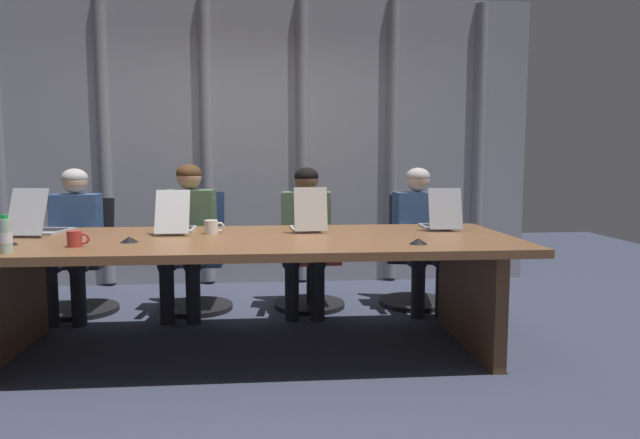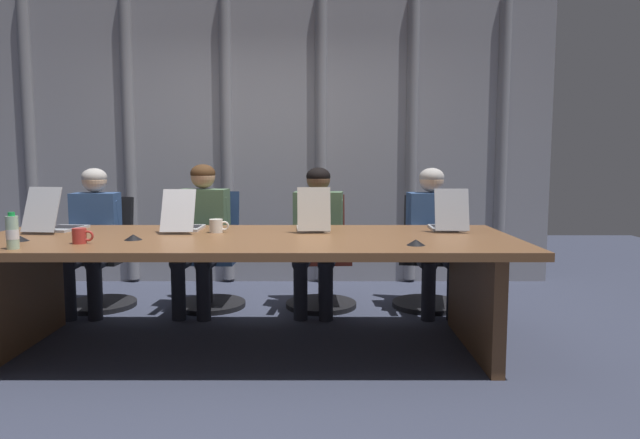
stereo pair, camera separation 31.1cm
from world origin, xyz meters
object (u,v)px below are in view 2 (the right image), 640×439
(office_chair_right_mid, at_px, (426,264))
(coffee_mug_near, at_px, (77,236))
(person_right_mid, at_px, (431,229))
(conference_mic_right_side, at_px, (413,242))
(laptop_right_mid, at_px, (445,222))
(person_center, at_px, (315,229))
(office_chair_center, at_px, (318,264))
(laptop_left_mid, at_px, (181,223))
(laptop_left_end, at_px, (53,223))
(office_chair_left_end, at_px, (98,265))
(office_chair_left_mid, at_px, (208,263))
(conference_mic_middle, at_px, (130,237))
(coffee_mug_far, at_px, (214,226))
(person_left_mid, at_px, (198,227))
(person_left_end, at_px, (90,230))
(laptop_center, at_px, (311,222))
(conference_mic_left_side, at_px, (16,238))
(water_bottle_primary, at_px, (9,233))

(office_chair_right_mid, bearing_deg, coffee_mug_near, -48.88)
(person_right_mid, relative_size, conference_mic_right_side, 10.73)
(laptop_right_mid, relative_size, person_center, 0.34)
(office_chair_center, bearing_deg, laptop_left_mid, -52.69)
(laptop_left_end, bearing_deg, office_chair_left_end, 9.13)
(office_chair_left_mid, relative_size, coffee_mug_near, 7.67)
(laptop_left_end, xyz_separation_m, conference_mic_middle, (0.69, -0.44, -0.04))
(office_chair_left_end, bearing_deg, office_chair_center, 93.51)
(person_right_mid, bearing_deg, office_chair_left_mid, -97.54)
(laptop_right_mid, height_order, office_chair_center, laptop_right_mid)
(office_chair_left_end, height_order, office_chair_left_mid, office_chair_left_mid)
(conference_mic_middle, bearing_deg, person_center, 44.38)
(coffee_mug_far, bearing_deg, conference_mic_middle, -142.37)
(person_left_mid, bearing_deg, person_center, 95.25)
(laptop_left_mid, xyz_separation_m, coffee_mug_near, (-0.47, -0.61, -0.01))
(laptop_left_end, bearing_deg, office_chair_right_mid, -65.57)
(office_chair_left_mid, relative_size, person_left_end, 0.83)
(person_center, relative_size, conference_mic_right_side, 10.77)
(laptop_center, height_order, office_chair_right_mid, laptop_center)
(laptop_left_mid, xyz_separation_m, conference_mic_right_side, (1.52, -0.68, -0.04))
(office_chair_left_mid, xyz_separation_m, coffee_mug_near, (-0.50, -1.43, 0.43))
(person_center, height_order, conference_mic_right_side, person_center)
(person_left_end, distance_m, conference_mic_middle, 1.32)
(laptop_left_mid, distance_m, conference_mic_left_side, 1.03)
(office_chair_center, relative_size, coffee_mug_near, 7.45)
(office_chair_left_end, relative_size, office_chair_left_mid, 0.95)
(person_left_end, distance_m, coffee_mug_far, 1.39)
(conference_mic_left_side, bearing_deg, water_bottle_primary, -67.62)
(laptop_left_end, bearing_deg, person_center, -61.89)
(office_chair_center, xyz_separation_m, water_bottle_primary, (-1.73, -1.63, 0.49))
(office_chair_left_end, relative_size, water_bottle_primary, 4.44)
(coffee_mug_far, xyz_separation_m, conference_mic_right_side, (1.27, -0.58, -0.03))
(laptop_center, distance_m, conference_mic_left_side, 1.87)
(person_left_mid, relative_size, conference_mic_middle, 11.01)
(office_chair_left_mid, bearing_deg, person_right_mid, 87.14)
(person_left_end, xyz_separation_m, water_bottle_primary, (0.15, -1.48, 0.17))
(office_chair_right_mid, distance_m, coffee_mug_far, 1.93)
(person_center, bearing_deg, person_right_mid, 95.80)
(office_chair_right_mid, bearing_deg, person_left_mid, -75.50)
(coffee_mug_near, xyz_separation_m, conference_mic_right_side, (2.00, -0.07, -0.03))
(office_chair_right_mid, height_order, conference_mic_left_side, office_chair_right_mid)
(office_chair_center, distance_m, person_center, 0.36)
(coffee_mug_near, bearing_deg, laptop_left_end, 125.18)
(office_chair_left_mid, bearing_deg, water_bottle_primary, -23.72)
(office_chair_left_end, distance_m, office_chair_right_mid, 2.80)
(laptop_center, height_order, conference_mic_middle, laptop_center)
(office_chair_left_mid, xyz_separation_m, conference_mic_left_side, (-0.92, -1.33, 0.40))
(office_chair_left_end, xyz_separation_m, office_chair_center, (1.88, 0.00, 0.01))
(conference_mic_left_side, bearing_deg, conference_mic_middle, 4.23)
(conference_mic_left_side, distance_m, conference_mic_middle, 0.69)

